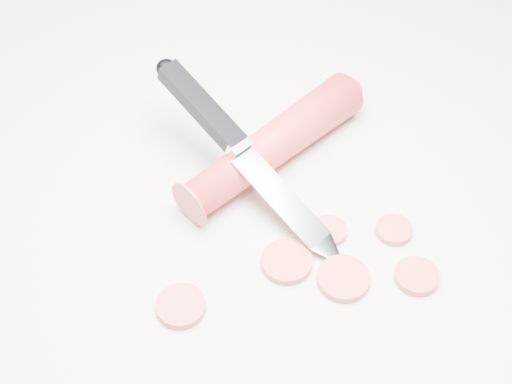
{
  "coord_description": "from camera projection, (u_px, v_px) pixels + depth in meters",
  "views": [
    {
      "loc": [
        -0.07,
        -0.36,
        0.47
      ],
      "look_at": [
        -0.03,
        0.02,
        0.02
      ],
      "focal_mm": 50.0,
      "sensor_mm": 36.0,
      "label": 1
    }
  ],
  "objects": [
    {
      "name": "carrot_slice_5",
      "position": [
        343.0,
        279.0,
        0.56
      ],
      "size": [
        0.04,
        0.04,
        0.01
      ],
      "primitive_type": "cylinder",
      "color": "#D7453C",
      "rests_on": "ground"
    },
    {
      "name": "carrot_slice_4",
      "position": [
        287.0,
        262.0,
        0.57
      ],
      "size": [
        0.04,
        0.04,
        0.01
      ],
      "primitive_type": "cylinder",
      "color": "#D7453C",
      "rests_on": "ground"
    },
    {
      "name": "kitchen_knife",
      "position": [
        250.0,
        157.0,
        0.59
      ],
      "size": [
        0.16,
        0.19,
        0.08
      ],
      "primitive_type": null,
      "color": "silver",
      "rests_on": "ground"
    },
    {
      "name": "carrot_slice_0",
      "position": [
        394.0,
        230.0,
        0.59
      ],
      "size": [
        0.03,
        0.03,
        0.01
      ],
      "primitive_type": "cylinder",
      "color": "#D7453C",
      "rests_on": "ground"
    },
    {
      "name": "carrot_slice_2",
      "position": [
        181.0,
        306.0,
        0.54
      ],
      "size": [
        0.04,
        0.04,
        0.01
      ],
      "primitive_type": "cylinder",
      "color": "#D7453C",
      "rests_on": "ground"
    },
    {
      "name": "carrot_slice_3",
      "position": [
        329.0,
        231.0,
        0.59
      ],
      "size": [
        0.03,
        0.03,
        0.01
      ],
      "primitive_type": "cylinder",
      "color": "#D7453C",
      "rests_on": "ground"
    },
    {
      "name": "carrot",
      "position": [
        273.0,
        145.0,
        0.62
      ],
      "size": [
        0.17,
        0.15,
        0.04
      ],
      "primitive_type": "cylinder",
      "rotation": [
        1.57,
        0.0,
        -0.9
      ],
      "color": "red",
      "rests_on": "ground"
    },
    {
      "name": "carrot_slice_1",
      "position": [
        417.0,
        276.0,
        0.56
      ],
      "size": [
        0.03,
        0.03,
        0.01
      ],
      "primitive_type": "cylinder",
      "color": "#D7453C",
      "rests_on": "ground"
    },
    {
      "name": "ground",
      "position": [
        292.0,
        217.0,
        0.6
      ],
      "size": [
        2.4,
        2.4,
        0.0
      ],
      "primitive_type": "plane",
      "color": "silver",
      "rests_on": "ground"
    }
  ]
}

